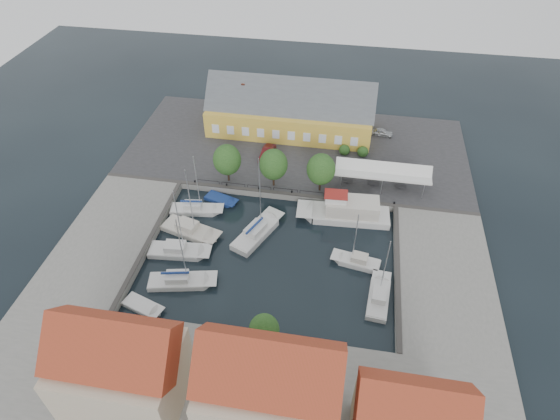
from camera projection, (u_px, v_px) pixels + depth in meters
name	position (u px, v px, depth m)	size (l,w,h in m)	color
ground	(272.00, 248.00, 62.62)	(140.00, 140.00, 0.00)	black
north_quay	(297.00, 149.00, 79.22)	(56.00, 26.00, 1.00)	#2D2D30
west_quay	(111.00, 236.00, 63.57)	(12.00, 24.00, 1.00)	slate
east_quay	(444.00, 278.00, 58.05)	(12.00, 24.00, 1.00)	slate
south_bank	(235.00, 394.00, 46.82)	(56.00, 14.00, 1.00)	slate
quay_edge_fittings	(279.00, 218.00, 65.40)	(56.00, 24.72, 0.40)	#383533
warehouse	(287.00, 111.00, 80.88)	(28.56, 14.00, 9.55)	gold
tent_canopy	(383.00, 172.00, 69.09)	(14.00, 4.00, 2.83)	silver
quay_trees	(273.00, 164.00, 68.46)	(18.20, 4.20, 6.30)	black
car_silver	(382.00, 132.00, 80.99)	(1.50, 3.72, 1.27)	#AAAEB2
car_red	(267.00, 153.00, 76.02)	(1.67, 4.78, 1.57)	#551315
center_sailboat	(257.00, 233.00, 64.24)	(6.28, 9.64, 12.89)	silver
trawler	(347.00, 212.00, 66.41)	(13.54, 4.64, 5.00)	silver
east_boat_b	(357.00, 262.00, 60.30)	(6.59, 3.14, 8.99)	silver
east_boat_c	(379.00, 297.00, 56.09)	(3.00, 7.65, 9.70)	silver
west_boat_a	(196.00, 210.00, 67.87)	(7.95, 3.23, 10.39)	silver
west_boat_b	(190.00, 231.00, 64.67)	(8.92, 5.17, 11.63)	beige
west_boat_c	(179.00, 252.00, 61.71)	(8.50, 3.36, 11.22)	silver
west_boat_d	(181.00, 282.00, 57.90)	(8.81, 4.20, 11.41)	silver
launch_sw	(143.00, 307.00, 55.27)	(5.48, 3.45, 0.98)	silver
launch_nw	(221.00, 200.00, 69.83)	(5.39, 3.48, 0.88)	navy
townhouses	(246.00, 392.00, 41.39)	(36.30, 8.50, 12.00)	#C1AF94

